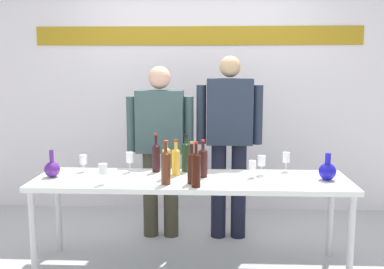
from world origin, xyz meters
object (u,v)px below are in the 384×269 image
(wine_bottle_0, at_px, (192,166))
(wine_glass_right_2, at_px, (252,166))
(decanter_blue_left, at_px, (52,169))
(decanter_blue_right, at_px, (327,171))
(presenter_left, at_px, (160,141))
(wine_glass_right_1, at_px, (286,158))
(presenter_right, at_px, (229,135))
(wine_bottle_6, at_px, (186,156))
(wine_bottle_4, at_px, (167,161))
(wine_glass_left_0, at_px, (130,158))
(wine_glass_left_2, at_px, (103,169))
(display_table, at_px, (191,185))
(wine_bottle_2, at_px, (156,156))
(wine_bottle_7, at_px, (203,161))
(wine_glass_right_0, at_px, (261,161))
(wine_bottle_3, at_px, (196,168))
(wine_bottle_5, at_px, (176,160))
(wine_bottle_1, at_px, (166,166))
(wine_glass_left_1, at_px, (83,160))

(wine_bottle_0, xyz_separation_m, wine_glass_right_2, (0.47, 0.20, -0.04))
(decanter_blue_left, relative_size, decanter_blue_right, 1.03)
(presenter_left, bearing_deg, wine_glass_right_1, -19.96)
(decanter_blue_left, height_order, presenter_right, presenter_right)
(wine_bottle_6, distance_m, wine_glass_right_1, 0.84)
(wine_bottle_4, bearing_deg, wine_bottle_0, -38.46)
(wine_glass_left_0, relative_size, wine_glass_right_1, 1.04)
(wine_glass_left_2, bearing_deg, presenter_left, 69.94)
(wine_glass_right_2, bearing_deg, wine_glass_left_0, 171.27)
(display_table, height_order, presenter_right, presenter_right)
(wine_glass_right_2, bearing_deg, wine_bottle_2, 167.91)
(decanter_blue_right, distance_m, wine_glass_right_1, 0.39)
(wine_bottle_4, bearing_deg, decanter_blue_left, -179.12)
(presenter_right, xyz_separation_m, wine_glass_right_2, (0.16, -0.63, -0.15))
(decanter_blue_right, distance_m, wine_bottle_7, 0.97)
(wine_glass_right_1, bearing_deg, wine_bottle_4, -164.76)
(wine_glass_right_0, distance_m, wine_glass_right_1, 0.26)
(wine_glass_left_2, xyz_separation_m, wine_glass_right_2, (1.13, 0.26, -0.02))
(wine_bottle_2, xyz_separation_m, wine_bottle_3, (0.35, -0.47, 0.01))
(wine_bottle_4, distance_m, wine_glass_left_0, 0.38)
(decanter_blue_right, distance_m, presenter_right, 1.02)
(wine_bottle_3, xyz_separation_m, wine_bottle_4, (-0.24, 0.26, -0.01))
(decanter_blue_left, relative_size, wine_bottle_4, 0.73)
(wine_glass_right_0, height_order, wine_glass_right_1, wine_glass_right_1)
(wine_bottle_5, bearing_deg, wine_bottle_0, -62.12)
(wine_bottle_6, bearing_deg, wine_glass_left_0, -174.41)
(wine_bottle_3, height_order, wine_glass_right_2, wine_bottle_3)
(wine_bottle_6, xyz_separation_m, wine_glass_right_2, (0.54, -0.20, -0.04))
(wine_bottle_7, bearing_deg, wine_bottle_5, 165.40)
(wine_bottle_1, bearing_deg, wine_glass_left_0, 132.19)
(wine_bottle_5, bearing_deg, wine_glass_left_2, -148.18)
(wine_glass_right_1, bearing_deg, wine_bottle_3, -144.30)
(wine_glass_left_1, height_order, wine_glass_right_0, wine_glass_right_0)
(wine_bottle_2, height_order, wine_glass_left_1, wine_bottle_2)
(wine_bottle_2, distance_m, wine_bottle_6, 0.25)
(presenter_left, bearing_deg, wine_glass_left_2, -110.06)
(wine_bottle_0, xyz_separation_m, wine_bottle_1, (-0.19, -0.03, 0.01))
(decanter_blue_right, bearing_deg, wine_glass_right_2, 175.20)
(presenter_left, height_order, wine_glass_right_1, presenter_left)
(decanter_blue_left, xyz_separation_m, wine_bottle_1, (0.93, -0.17, 0.07))
(presenter_left, distance_m, wine_glass_left_2, 0.95)
(wine_bottle_2, bearing_deg, wine_glass_right_1, 3.36)
(presenter_left, distance_m, wine_bottle_5, 0.60)
(decanter_blue_left, distance_m, presenter_left, 1.05)
(wine_glass_left_0, bearing_deg, wine_bottle_1, -47.81)
(wine_bottle_1, xyz_separation_m, wine_bottle_6, (0.13, 0.42, -0.00))
(wine_bottle_4, height_order, wine_glass_left_0, wine_bottle_4)
(wine_bottle_4, distance_m, wine_glass_right_1, 1.01)
(wine_glass_left_1, bearing_deg, decanter_blue_left, -135.65)
(wine_glass_right_2, bearing_deg, decanter_blue_right, -4.80)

